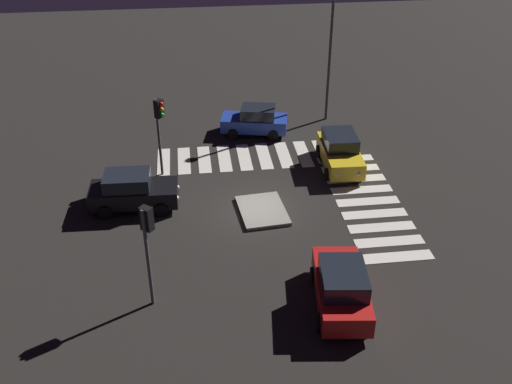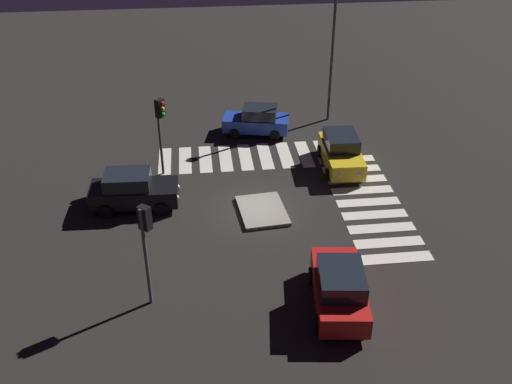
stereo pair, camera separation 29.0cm
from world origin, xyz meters
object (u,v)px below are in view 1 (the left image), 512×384
traffic_island (262,211)px  car_yellow (340,151)px  traffic_light_west (147,232)px  traffic_light_north (159,119)px  street_lamp (332,28)px  car_black (132,191)px  car_blue (255,121)px  car_red (341,287)px

traffic_island → car_yellow: (4.09, -4.87, 0.85)m
car_yellow → traffic_light_west: traffic_light_west is taller
traffic_island → traffic_light_north: bearing=48.2°
street_lamp → traffic_light_north: bearing=120.7°
traffic_island → traffic_light_north: traffic_light_north is taller
car_black → traffic_light_west: 7.61m
car_yellow → traffic_light_west: bearing=-42.8°
car_blue → car_red: (-15.88, -1.43, 0.09)m
car_yellow → car_black: size_ratio=1.01×
traffic_island → car_yellow: bearing=-50.0°
car_yellow → car_black: (-2.84, 11.15, -0.01)m
car_yellow → car_red: bearing=-11.6°
car_red → traffic_light_north: bearing=38.3°
traffic_island → street_lamp: size_ratio=0.35×
car_blue → traffic_light_west: 16.04m
traffic_island → traffic_light_west: 8.42m
car_yellow → car_red: size_ratio=0.97×
traffic_light_west → car_black: bearing=47.5°
car_yellow → traffic_light_north: (0.21, 9.68, 2.40)m
car_black → street_lamp: (9.22, -11.84, 4.99)m
traffic_island → car_black: car_black is taller
car_red → traffic_island: bearing=23.8°
traffic_island → car_yellow: 6.41m
car_blue → car_black: (-7.63, 7.01, 0.07)m
traffic_light_north → car_blue: bearing=80.9°
traffic_light_north → traffic_light_west: 10.17m
car_blue → car_black: bearing=59.7°
car_yellow → car_blue: size_ratio=1.05×
car_black → traffic_light_north: bearing=66.4°
traffic_light_north → traffic_island: bearing=-0.4°
traffic_light_west → car_yellow: bearing=-7.1°
car_yellow → street_lamp: (6.38, -0.69, 4.98)m
car_yellow → car_red: (-11.09, 2.71, 0.01)m
car_red → car_black: size_ratio=1.04×
car_red → traffic_light_west: traffic_light_west is taller
car_yellow → car_black: 11.50m
traffic_light_north → traffic_light_west: bearing=-50.1°
traffic_island → car_red: car_red is taller
car_red → traffic_light_north: size_ratio=1.04×
car_red → car_yellow: bearing=-7.1°
car_blue → traffic_light_north: size_ratio=0.96×
car_yellow → street_lamp: street_lamp is taller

